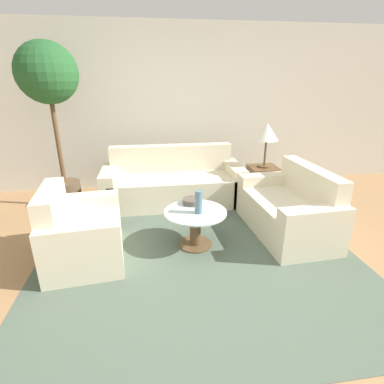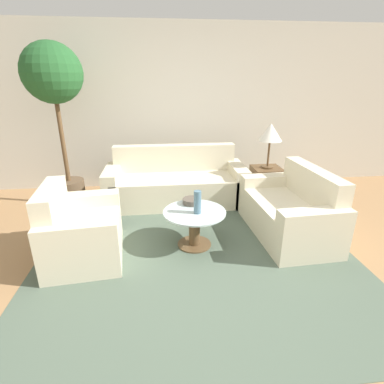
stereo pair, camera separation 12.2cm
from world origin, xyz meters
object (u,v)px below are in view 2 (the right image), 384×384
(coffee_table, at_px, (194,223))
(table_lamp, at_px, (270,134))
(bowl, at_px, (192,201))
(armchair, at_px, (79,233))
(sofa_main, at_px, (176,184))
(potted_plant, at_px, (55,90))
(loveseat, at_px, (292,212))
(vase, at_px, (197,202))

(coffee_table, height_order, table_lamp, table_lamp)
(bowl, bearing_deg, armchair, -166.37)
(table_lamp, xyz_separation_m, bowl, (-1.22, -0.95, -0.59))
(sofa_main, xyz_separation_m, coffee_table, (0.13, -1.33, -0.00))
(table_lamp, height_order, potted_plant, potted_plant)
(loveseat, height_order, table_lamp, table_lamp)
(sofa_main, height_order, coffee_table, sofa_main)
(armchair, xyz_separation_m, potted_plant, (-0.48, 1.48, 1.36))
(coffee_table, height_order, bowl, bowl)
(vase, bearing_deg, loveseat, 10.12)
(coffee_table, bearing_deg, potted_plant, 140.57)
(loveseat, distance_m, bowl, 1.22)
(sofa_main, height_order, vase, sofa_main)
(sofa_main, xyz_separation_m, bowl, (0.12, -1.12, 0.18))
(coffee_table, distance_m, bowl, 0.28)
(bowl, bearing_deg, vase, -82.97)
(sofa_main, bearing_deg, vase, -83.58)
(sofa_main, relative_size, loveseat, 1.47)
(vase, relative_size, bowl, 1.19)
(table_lamp, bearing_deg, potted_plant, 175.33)
(coffee_table, relative_size, bowl, 3.24)
(sofa_main, xyz_separation_m, table_lamp, (1.34, -0.17, 0.76))
(coffee_table, bearing_deg, armchair, -176.10)
(sofa_main, distance_m, vase, 1.42)
(armchair, relative_size, coffee_table, 1.50)
(loveseat, relative_size, vase, 5.51)
(sofa_main, height_order, potted_plant, potted_plant)
(sofa_main, bearing_deg, loveseat, -41.51)
(armchair, relative_size, vase, 4.11)
(table_lamp, bearing_deg, bowl, -142.23)
(potted_plant, relative_size, bowl, 10.48)
(loveseat, bearing_deg, bowl, -95.61)
(sofa_main, height_order, armchair, sofa_main)
(table_lamp, relative_size, vase, 2.54)
(potted_plant, bearing_deg, loveseat, -23.13)
(sofa_main, height_order, table_lamp, table_lamp)
(table_lamp, xyz_separation_m, potted_plant, (-2.91, 0.24, 0.59))
(table_lamp, relative_size, potted_plant, 0.29)
(sofa_main, bearing_deg, bowl, -83.72)
(bowl, bearing_deg, potted_plant, 145.00)
(loveseat, bearing_deg, armchair, -87.41)
(vase, bearing_deg, coffee_table, 118.17)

